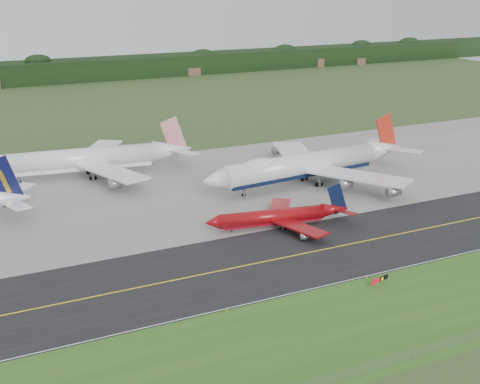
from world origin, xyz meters
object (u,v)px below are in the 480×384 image
(jet_red_737, at_px, (280,216))
(jet_ba_747, at_px, (308,164))
(jet_star_tail, at_px, (90,159))
(taxiway_sign, at_px, (380,280))

(jet_red_737, bearing_deg, jet_ba_747, 47.49)
(jet_star_tail, bearing_deg, taxiway_sign, -72.29)
(jet_red_737, height_order, taxiway_sign, jet_red_737)
(taxiway_sign, bearing_deg, jet_ba_747, 70.07)
(jet_ba_747, relative_size, jet_star_tail, 1.12)
(jet_red_737, relative_size, taxiway_sign, 7.49)
(jet_star_tail, relative_size, taxiway_sign, 13.20)
(jet_ba_747, height_order, taxiway_sign, jet_ba_747)
(jet_ba_747, distance_m, jet_red_737, 36.51)
(jet_red_737, distance_m, taxiway_sign, 36.65)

